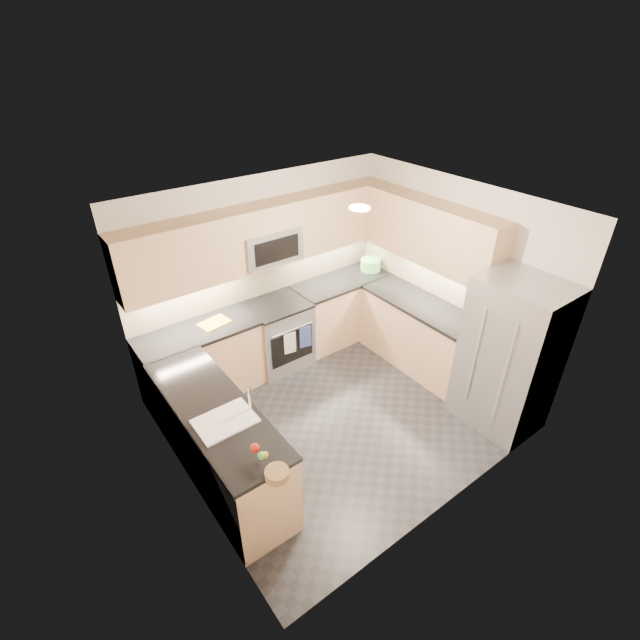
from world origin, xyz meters
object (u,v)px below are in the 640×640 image
at_px(gas_range, 279,335).
at_px(refrigerator, 509,356).
at_px(microwave, 268,245).
at_px(cutting_board, 214,323).
at_px(utensil_bowl, 371,265).
at_px(fruit_basket, 277,474).

distance_m(gas_range, refrigerator, 2.86).
relative_size(microwave, cutting_board, 2.19).
bearing_deg(cutting_board, utensil_bowl, -0.56).
distance_m(cutting_board, fruit_basket, 2.43).
bearing_deg(fruit_basket, gas_range, 57.85).
bearing_deg(gas_range, utensil_bowl, 0.60).
relative_size(gas_range, refrigerator, 0.51).
xyz_separation_m(utensil_bowl, fruit_basket, (-3.07, -2.33, -0.05)).
bearing_deg(microwave, gas_range, -90.00).
xyz_separation_m(utensil_bowl, cutting_board, (-2.47, 0.02, -0.08)).
bearing_deg(fruit_basket, microwave, 59.20).
distance_m(refrigerator, fruit_basket, 2.90).
bearing_deg(microwave, refrigerator, -60.38).
bearing_deg(utensil_bowl, microwave, 176.19).
bearing_deg(gas_range, cutting_board, 177.24).
height_order(refrigerator, utensil_bowl, refrigerator).
xyz_separation_m(microwave, fruit_basket, (-1.45, -2.43, -0.72)).
relative_size(utensil_bowl, fruit_basket, 1.51).
bearing_deg(fruit_basket, utensil_bowl, 37.14).
relative_size(gas_range, fruit_basket, 4.71).
bearing_deg(microwave, cutting_board, -174.36).
height_order(microwave, fruit_basket, microwave).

